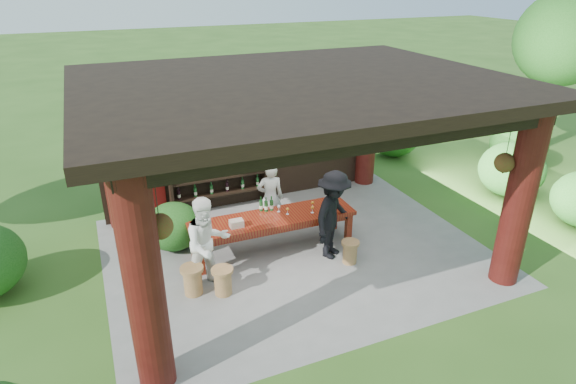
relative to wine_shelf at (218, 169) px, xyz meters
name	(u,v)px	position (x,y,z in m)	size (l,w,h in m)	color
ground	(296,250)	(0.90, -2.45, -1.02)	(90.00, 90.00, 0.00)	#2D5119
pavilion	(287,146)	(0.88, -2.02, 1.11)	(7.50, 6.00, 3.60)	slate
wine_shelf	(218,169)	(0.00, 0.00, 0.00)	(2.31, 0.35, 2.04)	black
tasting_table	(273,222)	(0.49, -2.22, -0.39)	(3.36, 0.91, 0.75)	#63120E
stool_near_left	(223,280)	(-0.86, -3.27, -0.75)	(0.39, 0.39, 0.51)	olive
stool_near_right	(350,251)	(1.70, -3.26, -0.78)	(0.35, 0.35, 0.46)	olive
stool_far_left	(193,280)	(-1.35, -3.06, -0.74)	(0.41, 0.41, 0.54)	olive
host	(270,198)	(0.74, -1.43, -0.24)	(0.57, 0.37, 1.56)	beige
guest_woman	(207,244)	(-1.01, -2.95, -0.15)	(0.85, 0.66, 1.75)	white
guest_man	(333,215)	(1.50, -2.89, -0.12)	(1.17, 0.67, 1.81)	black
table_bottles	(266,204)	(0.47, -1.91, -0.12)	(0.28, 0.15, 0.31)	#194C1E
table_glasses	(303,208)	(1.16, -2.22, -0.20)	(1.01, 0.38, 0.15)	silver
napkin_basket	(236,223)	(-0.29, -2.33, -0.20)	(0.26, 0.18, 0.14)	#BF6672
shrubs	(377,197)	(3.15, -1.90, -0.47)	(15.10, 8.92, 1.36)	#194C14
trees	(448,64)	(4.83, -1.68, 2.34)	(21.32, 10.28, 4.80)	#3F2819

